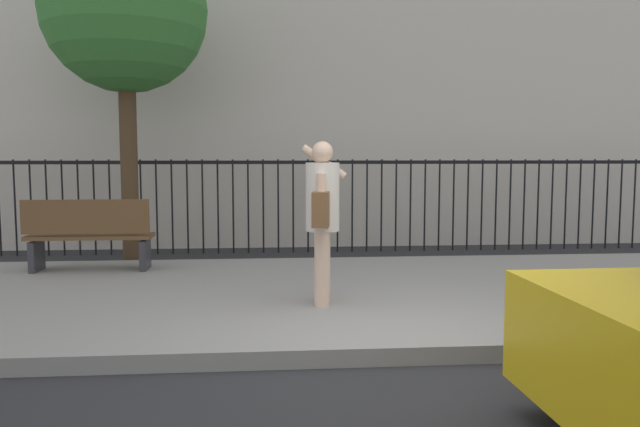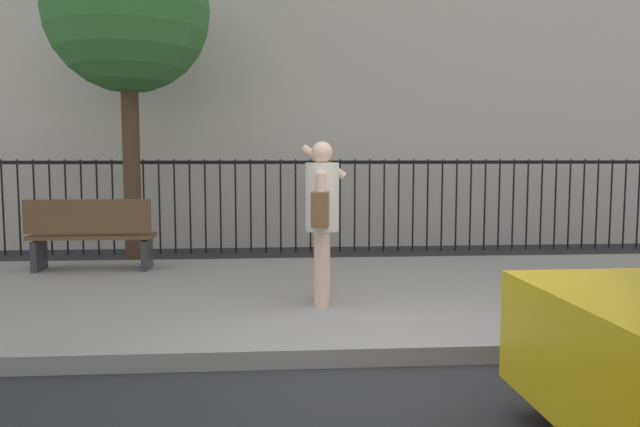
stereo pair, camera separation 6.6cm
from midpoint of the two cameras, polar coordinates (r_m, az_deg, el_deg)
ground_plane at (r=5.08m, az=8.00°, el=-13.76°), size 60.00×60.00×0.00m
sidewalk at (r=7.15m, az=4.24°, el=-7.49°), size 28.00×4.40×0.15m
iron_fence at (r=10.66m, az=1.35°, el=1.88°), size 12.03×0.04×1.60m
pedestrian_on_phone at (r=6.23m, az=0.49°, el=0.26°), size 0.49×0.69×1.65m
street_bench at (r=8.65m, az=-20.10°, el=-1.70°), size 1.60×0.45×0.95m
street_tree_near at (r=9.92m, az=-17.09°, el=17.26°), size 2.40×2.40×4.98m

